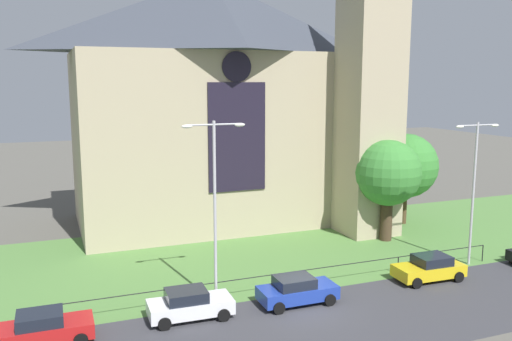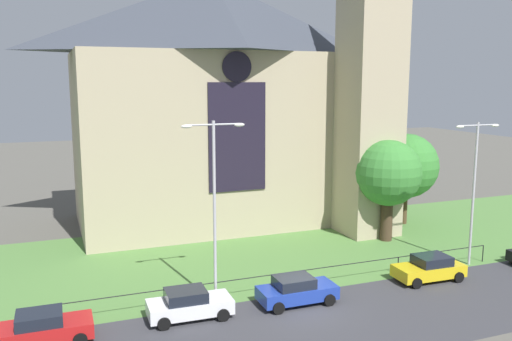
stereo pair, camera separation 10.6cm
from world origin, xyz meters
TOP-DOWN VIEW (x-y plane):
  - ground at (0.00, 10.00)m, footprint 160.00×160.00m
  - road_asphalt at (0.00, -2.00)m, footprint 120.00×8.00m
  - grass_verge at (0.00, 8.00)m, footprint 120.00×20.00m
  - church_building at (1.74, 18.75)m, footprint 23.20×16.20m
  - iron_railing at (0.97, 2.50)m, footprint 26.77×0.07m
  - tree_right_far at (15.39, 12.50)m, footprint 5.31×5.31m
  - tree_right_near at (11.19, 8.94)m, footprint 4.87×4.87m
  - streetlamp_near at (-4.10, 2.40)m, footprint 3.37×0.26m
  - streetlamp_far at (13.09, 2.40)m, footprint 3.37×0.26m
  - parked_car_red at (-12.70, 0.87)m, footprint 4.22×2.07m
  - parked_car_white at (-5.90, 1.06)m, footprint 4.25×2.13m
  - parked_car_blue at (-0.10, 0.77)m, footprint 4.21×2.04m
  - parked_car_yellow at (8.79, 1.02)m, footprint 4.25×2.13m

SIDE VIEW (x-z plane):
  - ground at x=0.00m, z-range 0.00..0.00m
  - grass_verge at x=0.00m, z-range 0.00..0.01m
  - road_asphalt at x=0.00m, z-range 0.00..0.01m
  - parked_car_red at x=-12.70m, z-range -0.01..1.50m
  - parked_car_white at x=-5.90m, z-range -0.01..1.50m
  - parked_car_blue at x=-0.10m, z-range -0.01..1.50m
  - parked_car_yellow at x=8.79m, z-range -0.01..1.50m
  - iron_railing at x=0.97m, z-range 0.40..1.52m
  - tree_right_far at x=15.39m, z-range 1.10..8.64m
  - tree_right_near at x=11.19m, z-range 1.27..8.82m
  - streetlamp_far at x=13.09m, z-range 1.17..10.42m
  - streetlamp_near at x=-4.10m, z-range 1.19..10.98m
  - church_building at x=1.74m, z-range -2.73..23.27m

